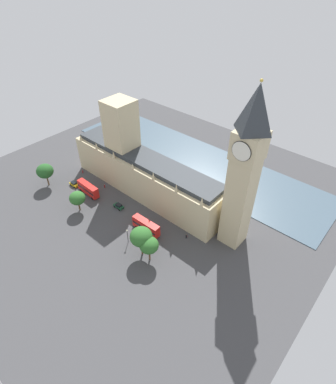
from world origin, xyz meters
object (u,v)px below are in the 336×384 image
object	(u,v)px
car_yellow_cab_corner	(74,184)
double_decker_bus_leading	(88,189)
plane_tree_slot_10	(45,171)
pedestrian_midblock	(186,236)
car_dark_green_kerbside	(119,206)
pedestrian_by_river_gate	(105,186)
street_lamp_slot_11	(127,233)
pedestrian_far_end	(83,172)
parliament_building	(142,169)
plane_tree_under_trees	(77,198)
clock_tower	(244,171)
double_decker_bus_trailing	(146,226)
plane_tree_opposite_hall	(141,237)
plane_tree_near_tower	(149,245)

from	to	relation	value
car_yellow_cab_corner	double_decker_bus_leading	size ratio (longest dim) A/B	0.40
plane_tree_slot_10	pedestrian_midblock	bearing A→B (deg)	103.05
pedestrian_midblock	car_dark_green_kerbside	bearing A→B (deg)	-117.02
pedestrian_by_river_gate	car_yellow_cab_corner	bearing A→B (deg)	-176.28
car_dark_green_kerbside	street_lamp_slot_11	bearing A→B (deg)	-122.35
double_decker_bus_leading	pedestrian_far_end	world-z (taller)	double_decker_bus_leading
parliament_building	street_lamp_slot_11	world-z (taller)	parliament_building
parliament_building	pedestrian_far_end	world-z (taller)	parliament_building
pedestrian_midblock	pedestrian_far_end	size ratio (longest dim) A/B	1.02
plane_tree_slot_10	plane_tree_under_trees	bearing A→B (deg)	87.63
pedestrian_far_end	pedestrian_midblock	bearing A→B (deg)	-29.96
car_yellow_cab_corner	pedestrian_midblock	world-z (taller)	car_yellow_cab_corner
clock_tower	plane_tree_slot_10	size ratio (longest dim) A/B	5.53
double_decker_bus_trailing	plane_tree_opposite_hall	size ratio (longest dim) A/B	0.98
car_dark_green_kerbside	plane_tree_slot_10	size ratio (longest dim) A/B	0.42
plane_tree_opposite_hall	plane_tree_slot_10	size ratio (longest dim) A/B	1.13
plane_tree_opposite_hall	plane_tree_under_trees	distance (m)	32.07
parliament_building	plane_tree_slot_10	world-z (taller)	parliament_building
car_yellow_cab_corner	pedestrian_far_end	distance (m)	9.05
plane_tree_near_tower	plane_tree_slot_10	distance (m)	57.39
plane_tree_opposite_hall	pedestrian_by_river_gate	bearing A→B (deg)	-111.80
pedestrian_midblock	pedestrian_by_river_gate	world-z (taller)	pedestrian_midblock
pedestrian_far_end	plane_tree_under_trees	distance (m)	24.34
car_dark_green_kerbside	pedestrian_by_river_gate	size ratio (longest dim) A/B	2.58
parliament_building	plane_tree_under_trees	distance (m)	26.02
car_yellow_cab_corner	double_decker_bus_leading	distance (m)	9.02
car_dark_green_kerbside	plane_tree_under_trees	distance (m)	14.98
parliament_building	car_dark_green_kerbside	size ratio (longest dim) A/B	16.59
car_yellow_cab_corner	plane_tree_near_tower	world-z (taller)	plane_tree_near_tower
parliament_building	car_yellow_cab_corner	world-z (taller)	parliament_building
plane_tree_opposite_hall	parliament_building	bearing A→B (deg)	-135.67
parliament_building	car_yellow_cab_corner	xyz separation A→B (m)	(16.81, -22.61, -8.68)
plane_tree_opposite_hall	street_lamp_slot_11	distance (m)	8.07
clock_tower	plane_tree_opposite_hall	size ratio (longest dim) A/B	4.88
plane_tree_near_tower	street_lamp_slot_11	size ratio (longest dim) A/B	1.61
street_lamp_slot_11	car_dark_green_kerbside	bearing A→B (deg)	-121.59
pedestrian_by_river_gate	parliament_building	bearing A→B (deg)	5.32
pedestrian_far_end	car_yellow_cab_corner	bearing A→B (deg)	-88.27
parliament_building	double_decker_bus_trailing	size ratio (longest dim) A/B	6.35
double_decker_bus_leading	double_decker_bus_trailing	world-z (taller)	same
double_decker_bus_trailing	plane_tree_opposite_hall	world-z (taller)	plane_tree_opposite_hall
street_lamp_slot_11	plane_tree_near_tower	bearing A→B (deg)	87.18
plane_tree_under_trees	plane_tree_near_tower	xyz separation A→B (m)	(-0.45, 35.22, 0.85)
plane_tree_under_trees	pedestrian_by_river_gate	bearing A→B (deg)	-166.36
plane_tree_near_tower	parliament_building	bearing A→B (deg)	-131.94
pedestrian_by_river_gate	car_dark_green_kerbside	bearing A→B (deg)	-50.46
car_dark_green_kerbside	plane_tree_under_trees	world-z (taller)	plane_tree_under_trees
pedestrian_far_end	plane_tree_opposite_hall	bearing A→B (deg)	-45.93
pedestrian_far_end	plane_tree_slot_10	world-z (taller)	plane_tree_slot_10
pedestrian_far_end	plane_tree_under_trees	size ratio (longest dim) A/B	0.20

